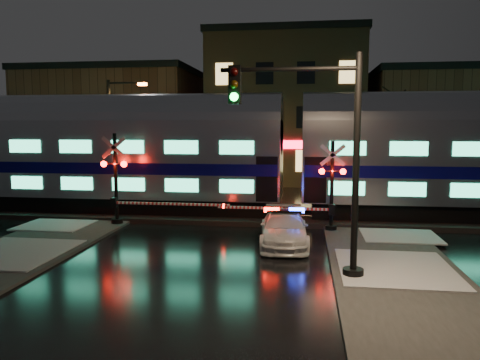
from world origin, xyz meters
name	(u,v)px	position (x,y,z in m)	size (l,w,h in m)	color
ground	(212,242)	(0.00, 0.00, 0.00)	(120.00, 120.00, 0.00)	black
ballast	(231,215)	(0.00, 5.00, 0.12)	(90.00, 4.20, 0.24)	black
sidewalk_right	(418,307)	(6.50, -6.00, 0.06)	(4.00, 20.00, 0.12)	#2D2D2D
building_left	(116,127)	(-13.00, 22.00, 4.50)	(14.00, 10.00, 9.00)	#583022
building_mid	(286,112)	(2.00, 22.50, 5.75)	(12.00, 11.00, 11.50)	brown
building_right	(448,130)	(15.00, 22.00, 4.25)	(12.00, 10.00, 8.50)	#583022
train	(292,151)	(3.00, 5.00, 3.38)	(51.00, 3.12, 5.92)	black
police_car	(284,228)	(2.86, -0.04, 0.65)	(2.06, 4.52, 1.44)	silver
crossing_signal_right	(323,195)	(4.42, 2.30, 1.63)	(5.56, 0.65, 3.94)	black
crossing_signal_left	(123,188)	(-4.57, 2.31, 1.76)	(6.00, 0.67, 4.25)	black
traffic_light	(320,161)	(4.06, -3.93, 3.54)	(4.31, 0.74, 6.66)	black
streetlight	(114,132)	(-7.75, 9.00, 4.20)	(2.43, 0.25, 7.28)	black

